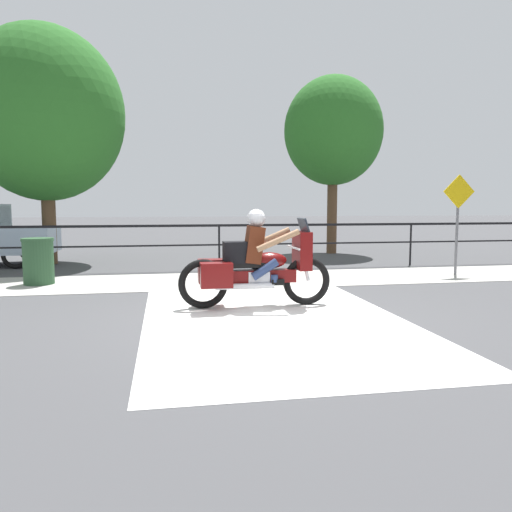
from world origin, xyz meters
name	(u,v)px	position (x,y,z in m)	size (l,w,h in m)	color
ground_plane	(257,315)	(0.00, 0.00, 0.00)	(120.00, 120.00, 0.00)	#424244
sidewalk_band	(228,280)	(0.00, 3.40, 0.01)	(44.00, 2.40, 0.01)	#A8A59E
crosswalk_band	(272,317)	(0.17, -0.20, 0.00)	(3.59, 6.00, 0.01)	silver
fence_railing	(219,234)	(0.00, 5.17, 0.89)	(36.00, 0.05, 1.13)	black
motorcycle	(254,264)	(0.06, 0.58, 0.67)	(2.43, 0.76, 1.54)	black
trash_bin	(38,261)	(-3.83, 3.52, 0.47)	(0.62, 0.62, 0.94)	#284C2D
street_sign	(458,211)	(5.26, 3.31, 1.45)	(0.76, 0.06, 2.28)	slate
tree_behind_sign	(333,131)	(4.13, 8.73, 3.97)	(3.19, 3.19, 5.75)	brown
tree_behind_car	(45,114)	(-4.40, 7.25, 3.99)	(4.16, 4.16, 6.29)	brown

